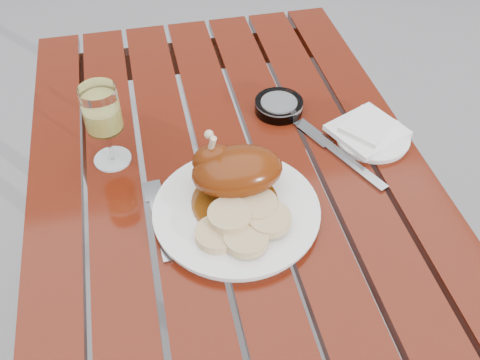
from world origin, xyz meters
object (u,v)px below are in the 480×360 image
object	(u,v)px
table	(232,274)
side_plate	(372,137)
dinner_plate	(236,212)
ashtray	(279,106)
wine_glass	(105,126)

from	to	relation	value
table	side_plate	distance (m)	0.50
dinner_plate	ashtray	world-z (taller)	ashtray
wine_glass	side_plate	xyz separation A→B (m)	(0.55, -0.06, -0.08)
wine_glass	side_plate	size ratio (longest dim) A/B	1.13
wine_glass	ashtray	xyz separation A→B (m)	(0.38, 0.08, -0.08)
table	wine_glass	world-z (taller)	wine_glass
ashtray	dinner_plate	bearing A→B (deg)	-119.27
table	wine_glass	bearing A→B (deg)	161.36
side_plate	table	bearing A→B (deg)	-176.25
table	ashtray	size ratio (longest dim) A/B	11.02
dinner_plate	wine_glass	distance (m)	0.31
dinner_plate	wine_glass	world-z (taller)	wine_glass
side_plate	ashtray	size ratio (longest dim) A/B	1.46
wine_glass	table	bearing A→B (deg)	-18.64
table	side_plate	size ratio (longest dim) A/B	7.57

